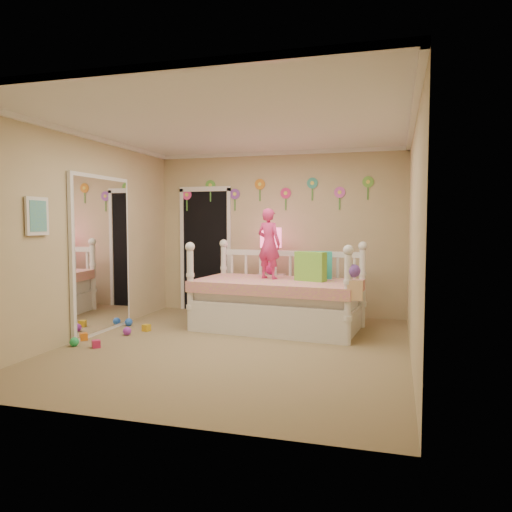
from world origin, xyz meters
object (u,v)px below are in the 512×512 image
(daybed, at_px, (278,285))
(nightstand, at_px, (271,296))
(table_lamp, at_px, (271,243))
(child, at_px, (269,244))

(daybed, distance_m, nightstand, 0.82)
(nightstand, height_order, table_lamp, table_lamp)
(child, bearing_deg, daybed, 166.15)
(table_lamp, bearing_deg, daybed, -68.62)
(child, bearing_deg, nightstand, -58.63)
(child, relative_size, table_lamp, 1.38)
(daybed, bearing_deg, table_lamp, 116.80)
(daybed, height_order, child, child)
(daybed, relative_size, child, 2.30)
(daybed, height_order, table_lamp, table_lamp)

